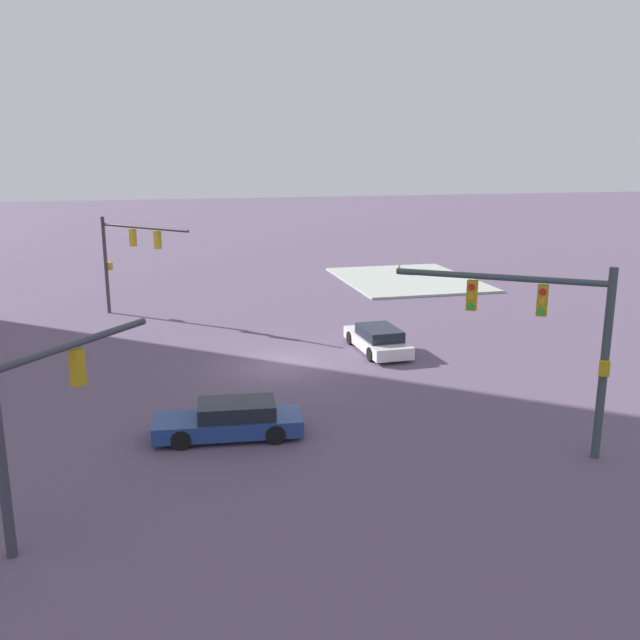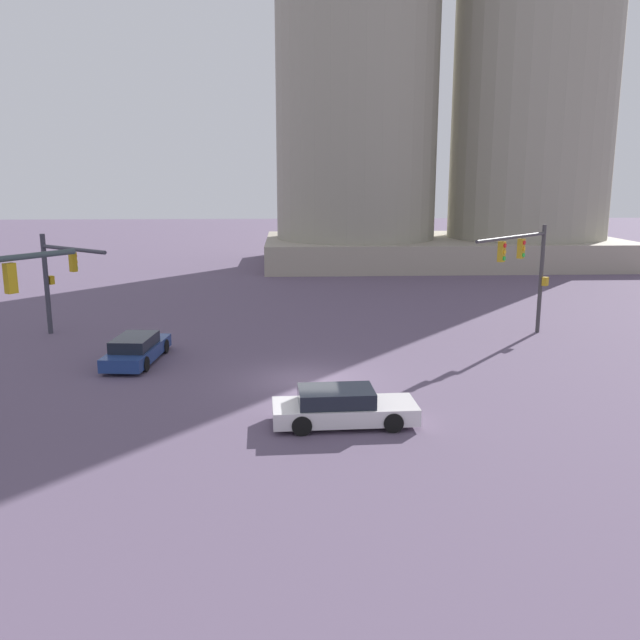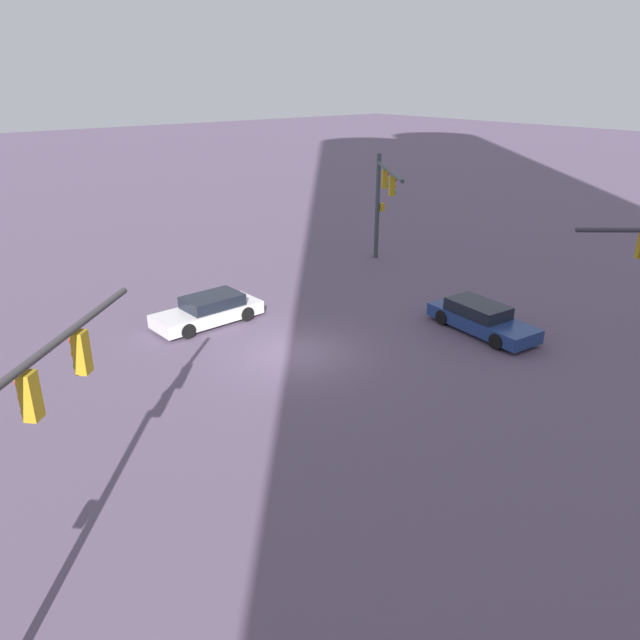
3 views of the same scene
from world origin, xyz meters
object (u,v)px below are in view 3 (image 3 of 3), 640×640
(traffic_signal_cross_street, at_px, (383,193))
(sedan_car_approaching, at_px, (481,318))
(traffic_signal_near_corner, at_px, (17,444))
(sedan_car_waiting_far, at_px, (209,310))

(traffic_signal_cross_street, height_order, sedan_car_approaching, traffic_signal_cross_street)
(traffic_signal_near_corner, height_order, sedan_car_waiting_far, traffic_signal_near_corner)
(traffic_signal_near_corner, height_order, sedan_car_approaching, traffic_signal_near_corner)
(traffic_signal_cross_street, bearing_deg, traffic_signal_near_corner, -24.59)
(sedan_car_approaching, distance_m, sedan_car_waiting_far, 11.49)
(traffic_signal_near_corner, distance_m, sedan_car_approaching, 18.97)
(sedan_car_approaching, xyz_separation_m, sedan_car_waiting_far, (8.34, -7.91, 0.00))
(traffic_signal_near_corner, bearing_deg, sedan_car_waiting_far, 5.43)
(traffic_signal_cross_street, distance_m, sedan_car_approaching, 10.67)
(sedan_car_approaching, bearing_deg, traffic_signal_cross_street, 165.68)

